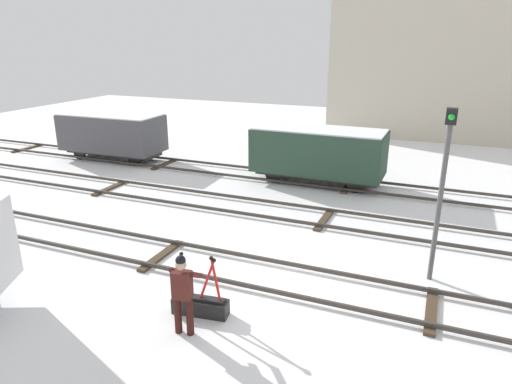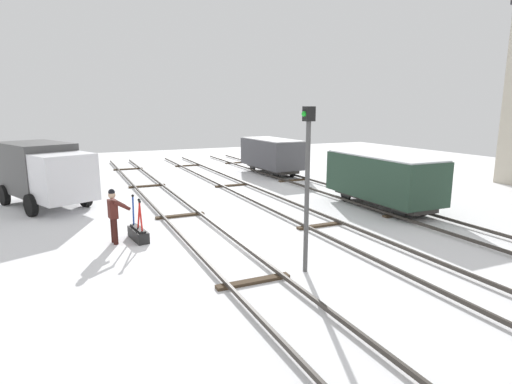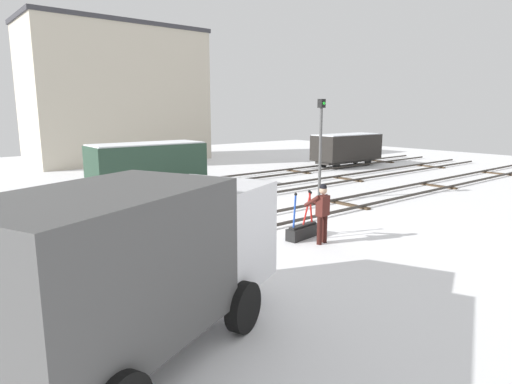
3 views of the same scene
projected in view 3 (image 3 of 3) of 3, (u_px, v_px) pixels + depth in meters
The scene contains 13 objects.
ground_plane at pixel (286, 219), 15.49m from camera, with size 60.00×60.00×0.00m, color white.
track_main_line at pixel (286, 216), 15.47m from camera, with size 44.00×1.94×0.18m.
track_siding_near at pixel (217, 198), 18.75m from camera, with size 44.00×1.94×0.18m.
track_siding_far at pixel (173, 186), 21.72m from camera, with size 44.00×1.94×0.18m.
switch_lever_frame at pixel (303, 230), 13.20m from camera, with size 1.28×0.52×1.45m.
rail_worker at pixel (322, 210), 12.53m from camera, with size 0.59×0.68×1.76m.
delivery_truck at pixel (143, 256), 6.82m from camera, with size 5.76×4.12×2.75m.
signal_post at pixel (321, 140), 18.31m from camera, with size 0.24×0.32×4.28m.
apartment_building at pixel (117, 94), 32.61m from camera, with size 12.85×6.20×9.94m.
freight_car_back_track at pixel (148, 163), 20.68m from camera, with size 5.35×2.19×2.30m.
freight_car_mid_siding at pixel (347, 148), 29.86m from camera, with size 5.20×2.07×2.22m.
perched_bird_roof_left at pixel (116, 22), 30.93m from camera, with size 0.12×0.27×0.13m.
perched_bird_roof_right at pixel (140, 29), 33.80m from camera, with size 0.28×0.14×0.13m.
Camera 3 is at (-10.35, -10.97, 3.82)m, focal length 30.55 mm.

